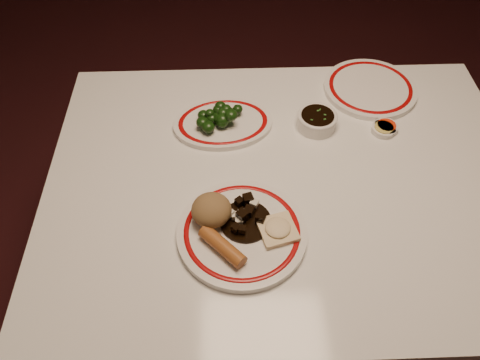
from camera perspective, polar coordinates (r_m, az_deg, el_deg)
The scene contains 13 objects.
ground at distance 1.80m, azimuth 3.93°, elevation -15.37°, with size 7.00×7.00×0.00m, color black.
dining_table at distance 1.24m, azimuth 5.53°, elevation -2.54°, with size 1.20×0.90×0.75m.
main_plate at distance 1.05m, azimuth 0.24°, elevation -6.40°, with size 0.32×0.32×0.02m.
rice_mound at distance 1.04m, azimuth -3.50°, elevation -3.68°, with size 0.09×0.09×0.07m, color olive.
spring_roll at distance 1.01m, azimuth -2.16°, elevation -8.07°, with size 0.03×0.03×0.12m, color #A86029.
fried_wonton at distance 1.04m, azimuth 4.62°, elevation -5.98°, with size 0.10×0.10×0.02m.
stirfry_heap at distance 1.05m, azimuth 0.69°, elevation -4.47°, with size 0.12×0.12×0.03m.
broccoli_plate at distance 1.29m, azimuth -2.08°, elevation 6.93°, with size 0.29×0.26×0.02m.
broccoli_pile at distance 1.26m, azimuth -2.39°, elevation 7.75°, with size 0.13×0.10×0.05m.
soy_bowl at distance 1.29m, azimuth 9.34°, elevation 7.13°, with size 0.11×0.11×0.04m.
sweet_sour_dish at distance 1.33m, azimuth 17.37°, elevation 6.15°, with size 0.06×0.06×0.02m.
mustard_dish at distance 1.33m, azimuth 17.08°, elevation 5.92°, with size 0.06×0.06×0.02m.
far_plate at distance 1.45m, azimuth 15.58°, elevation 10.73°, with size 0.31×0.31×0.02m.
Camera 1 is at (-0.15, -0.75, 1.64)m, focal length 35.00 mm.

